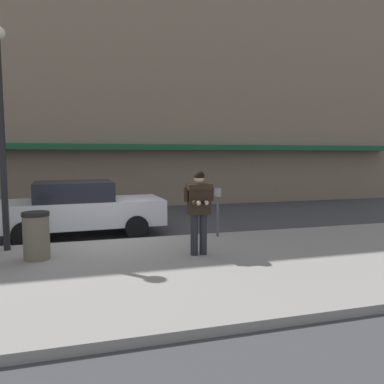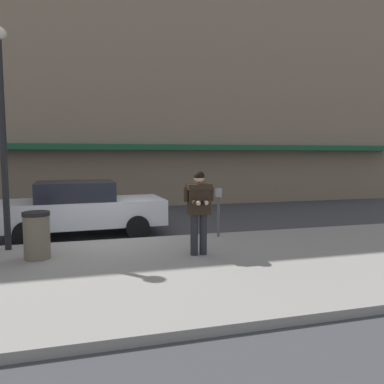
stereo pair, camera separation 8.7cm
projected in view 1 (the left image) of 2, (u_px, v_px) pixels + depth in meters
name	position (u px, v px, depth m)	size (l,w,h in m)	color
ground_plane	(109.00, 243.00, 9.69)	(80.00, 80.00, 0.00)	#3D3D42
sidewalk	(171.00, 270.00, 7.23)	(32.00, 5.30, 0.14)	gray
curb_paint_line	(147.00, 240.00, 10.01)	(28.00, 0.12, 0.01)	silver
storefront_facade	(116.00, 32.00, 17.30)	(28.00, 4.70, 15.90)	#84705B
parked_sedan_mid	(80.00, 208.00, 10.47)	(4.59, 2.12, 1.54)	silver
man_texting_on_phone	(199.00, 204.00, 7.93)	(0.65, 0.59, 1.81)	#23232B
street_lamp_post	(1.00, 115.00, 8.13)	(0.36, 0.36, 4.88)	black
parking_meter	(218.00, 205.00, 9.77)	(0.12, 0.18, 1.27)	#4C4C51
trash_bin	(36.00, 236.00, 7.66)	(0.55, 0.55, 0.98)	#665B4C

